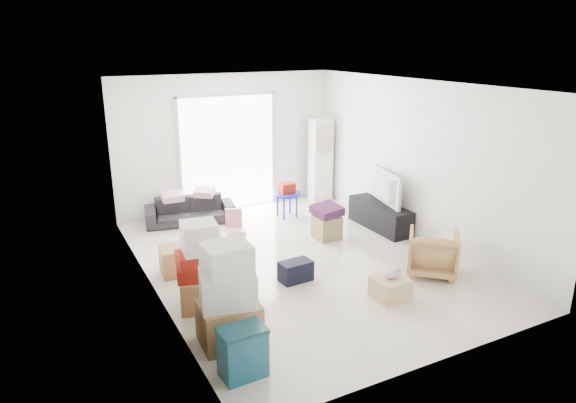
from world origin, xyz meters
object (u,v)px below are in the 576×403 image
at_px(armchair, 433,251).
at_px(sofa, 190,206).
at_px(tv_console, 380,216).
at_px(television, 381,200).
at_px(kids_table, 287,192).
at_px(storage_bins, 243,352).
at_px(ac_tower, 320,160).
at_px(wood_crate, 390,288).
at_px(ottoman, 327,227).

bearing_deg(armchair, sofa, -14.63).
bearing_deg(tv_console, television, 0.00).
relative_size(television, kids_table, 1.52).
distance_m(television, sofa, 3.54).
bearing_deg(storage_bins, ac_tower, 51.86).
relative_size(ac_tower, wood_crate, 4.12).
bearing_deg(armchair, tv_console, -62.38).
xyz_separation_m(ottoman, wood_crate, (-0.38, -2.24, -0.06)).
bearing_deg(armchair, kids_table, -35.60).
height_order(armchair, storage_bins, armchair).
distance_m(television, ottoman, 1.17).
bearing_deg(ac_tower, ottoman, -117.97).
height_order(kids_table, wood_crate, kids_table).
relative_size(ac_tower, television, 1.69).
distance_m(television, armchair, 1.97).
height_order(storage_bins, kids_table, kids_table).
xyz_separation_m(armchair, ottoman, (-0.64, 1.92, -0.15)).
bearing_deg(sofa, ottoman, -33.73).
height_order(ac_tower, tv_console, ac_tower).
bearing_deg(armchair, storage_bins, 57.75).
relative_size(tv_console, wood_crate, 3.32).
height_order(armchair, kids_table, armchair).
xyz_separation_m(tv_console, sofa, (-2.98, 1.89, 0.09)).
height_order(ac_tower, armchair, ac_tower).
distance_m(tv_console, wood_crate, 2.69).
distance_m(tv_console, ottoman, 1.13).
relative_size(ac_tower, armchair, 2.46).
bearing_deg(tv_console, ac_tower, 91.40).
relative_size(storage_bins, ottoman, 1.35).
relative_size(armchair, ottoman, 1.76).
bearing_deg(ottoman, sofa, 134.73).
xyz_separation_m(television, sofa, (-2.98, 1.89, -0.22)).
relative_size(tv_console, ottoman, 3.48).
xyz_separation_m(kids_table, wood_crate, (-0.31, -3.59, -0.35)).
xyz_separation_m(television, ottoman, (-1.13, 0.02, -0.34)).
distance_m(tv_console, sofa, 3.54).
distance_m(storage_bins, ottoman, 4.00).
bearing_deg(sofa, tv_console, -20.87).
bearing_deg(ac_tower, tv_console, -88.60).
bearing_deg(wood_crate, sofa, 109.69).
height_order(television, ottoman, television).
bearing_deg(tv_console, wood_crate, -124.20).
relative_size(ottoman, kids_table, 0.60).
distance_m(ac_tower, storage_bins, 6.26).
distance_m(ac_tower, wood_crate, 4.57).
xyz_separation_m(sofa, armchair, (2.49, -3.80, 0.03)).
relative_size(storage_bins, wood_crate, 1.28).
distance_m(television, wood_crate, 2.72).
relative_size(television, wood_crate, 2.44).
relative_size(tv_console, storage_bins, 2.59).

